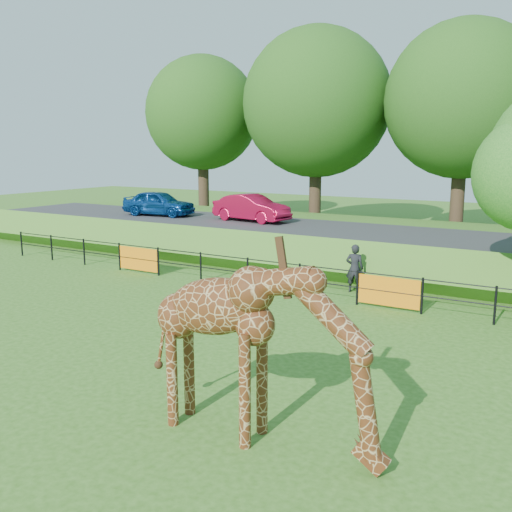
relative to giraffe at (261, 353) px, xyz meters
The scene contains 9 objects.
ground 4.06m from the giraffe, 167.77° to the left, with size 90.00×90.00×0.00m, color #326118.
giraffe is the anchor object (origin of this frame).
perimeter_fence 9.58m from the giraffe, 112.66° to the left, with size 28.07×0.10×1.10m, color black, non-canonical shape.
embankment 16.73m from the giraffe, 102.70° to the left, with size 40.00×9.00×1.30m, color #326118.
road 15.25m from the giraffe, 103.94° to the left, with size 40.00×5.00×0.12m, color #333335.
car_blue 20.70m from the giraffe, 134.80° to the left, with size 1.50×3.72×1.27m, color #124794.
car_red 17.82m from the giraffe, 121.74° to the left, with size 1.33×3.81×1.25m, color #B20C33.
visitor 10.54m from the giraffe, 102.82° to the left, with size 0.60×0.39×1.64m, color black.
bg_tree_line 23.55m from the giraffe, 94.47° to the left, with size 37.30×8.80×11.82m.
Camera 1 is at (8.09, -8.35, 4.82)m, focal length 40.00 mm.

